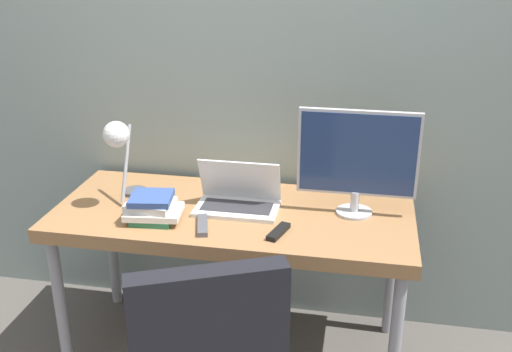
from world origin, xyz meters
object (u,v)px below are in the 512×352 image
(desk_lamp, at_px, (119,143))
(book_stack, at_px, (152,208))
(laptop, at_px, (238,199))
(monitor, at_px, (358,158))

(desk_lamp, bearing_deg, book_stack, -35.39)
(laptop, relative_size, monitor, 0.71)
(desk_lamp, bearing_deg, laptop, 5.80)
(monitor, distance_m, book_stack, 0.87)
(laptop, xyz_separation_m, book_stack, (-0.32, -0.17, 0.01))
(desk_lamp, relative_size, book_stack, 1.57)
(desk_lamp, distance_m, book_stack, 0.31)
(laptop, bearing_deg, desk_lamp, -174.20)
(monitor, height_order, book_stack, monitor)
(monitor, bearing_deg, laptop, -174.42)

